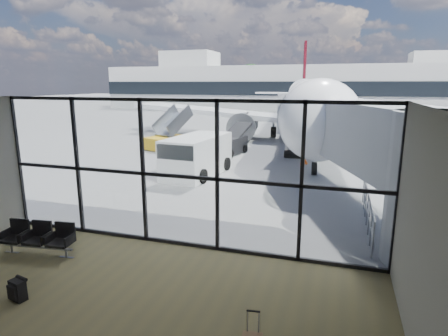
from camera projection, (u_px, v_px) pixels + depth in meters
The scene contains 20 objects.
ground at pixel (305, 122), 48.86m from camera, with size 220.00×220.00×0.00m, color slate.
lounge_shell at pixel (67, 215), 6.58m from camera, with size 12.02×8.01×4.51m.
glass_curtain_wall at pixel (179, 175), 11.14m from camera, with size 12.10×0.12×4.50m.
jet_bridge at pixel (350, 134), 16.18m from camera, with size 8.00×16.50×4.33m.
apron_railing at pixel (368, 206), 13.10m from camera, with size 0.06×5.46×1.11m.
far_terminal at pixel (314, 87), 68.55m from camera, with size 80.00×12.20×11.00m.
tree_0 at pixel (130, 84), 90.71m from camera, with size 4.95×4.95×7.12m.
tree_1 at pixel (152, 82), 88.83m from camera, with size 5.61×5.61×8.07m.
tree_2 at pixel (175, 79), 86.95m from camera, with size 6.27×6.27×9.03m.
tree_3 at pixel (199, 84), 85.48m from camera, with size 4.95×4.95×7.12m.
tree_4 at pixel (224, 82), 83.59m from camera, with size 5.61×5.61×8.07m.
tree_5 at pixel (251, 79), 81.71m from camera, with size 6.27×6.27×9.03m.
seating_row at pixel (40, 236), 10.94m from camera, with size 2.18×0.85×0.97m.
backpack at pixel (17, 290), 8.59m from camera, with size 0.41×0.39×0.55m.
airliner at pixel (307, 103), 34.44m from camera, with size 34.09×39.65×10.23m.
service_van at pixel (196, 155), 20.23m from camera, with size 2.72×5.05×2.12m.
belt_loader at pixel (229, 144), 26.45m from camera, with size 2.28×4.60×2.03m.
mobile_stairs at pixel (166, 140), 28.68m from camera, with size 2.88×4.07×2.62m.
traffic_cone_a at pixel (304, 159), 23.32m from camera, with size 0.44×0.44×0.63m.
traffic_cone_c at pixel (347, 157), 24.02m from camera, with size 0.43×0.43×0.62m.
Camera 1 is at (4.50, -9.92, 4.91)m, focal length 30.00 mm.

